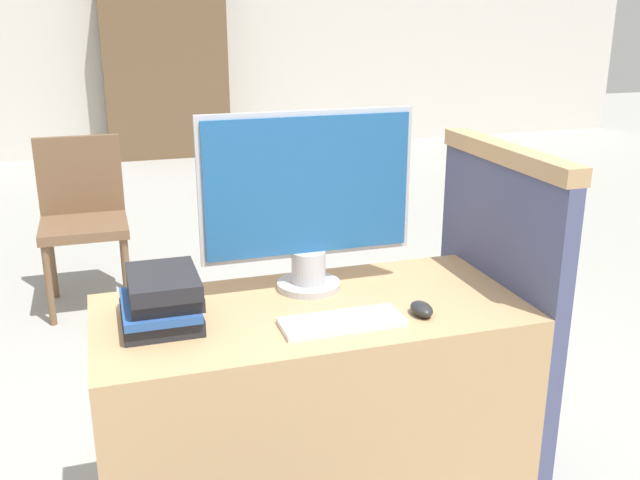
# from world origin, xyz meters

# --- Properties ---
(wall_back) EXTENTS (12.00, 0.06, 2.80)m
(wall_back) POSITION_xyz_m (0.00, 6.61, 1.40)
(wall_back) COLOR beige
(wall_back) RESTS_ON ground_plane
(desk) EXTENTS (1.16, 0.55, 0.76)m
(desk) POSITION_xyz_m (0.00, 0.28, 0.38)
(desk) COLOR tan
(desk) RESTS_ON ground_plane
(carrel_divider) EXTENTS (0.07, 0.65, 1.16)m
(carrel_divider) POSITION_xyz_m (0.61, 0.33, 0.59)
(carrel_divider) COLOR #474C70
(carrel_divider) RESTS_ON ground_plane
(monitor) EXTENTS (0.61, 0.18, 0.51)m
(monitor) POSITION_xyz_m (0.03, 0.41, 1.02)
(monitor) COLOR #B7B7BC
(monitor) RESTS_ON desk
(keyboard) EXTENTS (0.32, 0.12, 0.02)m
(keyboard) POSITION_xyz_m (0.04, 0.14, 0.76)
(keyboard) COLOR white
(keyboard) RESTS_ON desk
(mouse) EXTENTS (0.05, 0.09, 0.03)m
(mouse) POSITION_xyz_m (0.26, 0.14, 0.77)
(mouse) COLOR #262626
(mouse) RESTS_ON desk
(book_stack) EXTENTS (0.20, 0.25, 0.14)m
(book_stack) POSITION_xyz_m (-0.39, 0.29, 0.83)
(book_stack) COLOR #232328
(book_stack) RESTS_ON desk
(far_chair) EXTENTS (0.44, 0.44, 0.89)m
(far_chair) POSITION_xyz_m (-0.62, 2.40, 0.51)
(far_chair) COLOR brown
(far_chair) RESTS_ON ground_plane
(bookshelf_far) EXTENTS (1.28, 0.32, 1.81)m
(bookshelf_far) POSITION_xyz_m (0.24, 6.37, 0.90)
(bookshelf_far) COLOR brown
(bookshelf_far) RESTS_ON ground_plane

